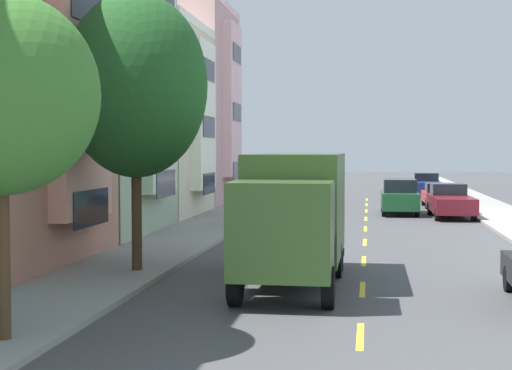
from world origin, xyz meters
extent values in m
plane|color=#424244|center=(0.00, 30.00, 0.00)|extent=(160.00, 160.00, 0.00)
cube|color=gray|center=(-7.10, 28.00, 0.07)|extent=(3.20, 120.00, 0.14)
cube|color=yellow|center=(0.00, 7.00, 0.00)|extent=(0.14, 2.20, 0.01)
cube|color=yellow|center=(0.00, 12.00, 0.00)|extent=(0.14, 2.20, 0.01)
cube|color=yellow|center=(0.00, 17.00, 0.00)|extent=(0.14, 2.20, 0.01)
cube|color=yellow|center=(0.00, 22.00, 0.00)|extent=(0.14, 2.20, 0.01)
cube|color=yellow|center=(0.00, 27.00, 0.00)|extent=(0.14, 2.20, 0.01)
cube|color=yellow|center=(0.00, 32.00, 0.00)|extent=(0.14, 2.20, 0.01)
cube|color=yellow|center=(0.00, 37.00, 0.00)|extent=(0.14, 2.20, 0.01)
cube|color=yellow|center=(0.00, 42.00, 0.00)|extent=(0.14, 2.20, 0.01)
cube|color=yellow|center=(0.00, 47.00, 0.00)|extent=(0.14, 2.20, 0.01)
cube|color=#E19B83|center=(-8.42, 14.44, 5.44)|extent=(0.55, 3.81, 7.86)
cube|color=#1E232D|center=(-8.13, 14.44, 1.81)|extent=(0.04, 2.89, 1.10)
cube|color=#1E232D|center=(-8.13, 14.44, 4.84)|extent=(0.04, 2.89, 1.10)
cube|color=#1E232D|center=(-8.13, 14.44, 7.86)|extent=(0.04, 2.89, 1.10)
cube|color=#99AD8E|center=(-14.21, 23.10, 6.00)|extent=(11.02, 8.46, 11.99)
cube|color=beige|center=(-8.42, 23.10, 6.48)|extent=(0.55, 3.81, 9.35)
cube|color=#1E232D|center=(-8.13, 23.10, 2.16)|extent=(0.04, 2.89, 1.10)
cube|color=#1E232D|center=(-8.13, 23.10, 5.76)|extent=(0.04, 2.89, 1.10)
cube|color=#1E232D|center=(-8.13, 23.10, 9.35)|extent=(0.04, 2.89, 1.10)
cube|color=beige|center=(-14.95, 31.76, 4.92)|extent=(12.50, 8.46, 9.84)
cube|color=white|center=(-8.95, 31.76, 10.06)|extent=(0.60, 8.46, 0.44)
cube|color=white|center=(-8.42, 31.76, 5.31)|extent=(0.55, 3.81, 7.67)
cube|color=#1E232D|center=(-8.13, 31.76, 1.77)|extent=(0.04, 2.89, 1.10)
cube|color=#1E232D|center=(-8.13, 31.76, 4.72)|extent=(0.04, 2.89, 1.10)
cube|color=#1E232D|center=(-8.13, 31.76, 7.67)|extent=(0.04, 2.89, 1.10)
cube|color=#CC9E9E|center=(-15.04, 40.42, 6.13)|extent=(12.67, 8.46, 12.26)
cube|color=#FECACA|center=(-8.95, 40.42, 12.48)|extent=(0.60, 8.46, 0.44)
cube|color=#FECACA|center=(-8.42, 40.42, 6.62)|extent=(0.55, 3.81, 9.57)
cube|color=#1E232D|center=(-8.13, 40.42, 2.21)|extent=(0.04, 2.89, 1.10)
cube|color=#1E232D|center=(-8.13, 40.42, 5.89)|extent=(0.04, 2.89, 1.10)
cube|color=#1E232D|center=(-8.13, 40.42, 9.57)|extent=(0.04, 2.89, 1.10)
cylinder|color=#47331E|center=(-6.40, 5.27, 1.68)|extent=(0.24, 0.24, 3.07)
ellipsoid|color=#387028|center=(-6.40, 5.27, 4.59)|extent=(3.54, 3.54, 3.67)
cylinder|color=#47331E|center=(-6.40, 13.39, 1.78)|extent=(0.29, 0.29, 3.29)
ellipsoid|color=#1E4C1E|center=(-6.40, 13.39, 5.39)|extent=(4.06, 4.06, 5.24)
cube|color=#2D471E|center=(-1.80, 13.35, 2.06)|extent=(2.41, 5.37, 2.80)
cube|color=#2D471E|center=(-1.81, 9.52, 1.76)|extent=(2.31, 1.91, 2.20)
cube|color=black|center=(-1.81, 8.62, 2.24)|extent=(2.02, 0.09, 0.97)
cube|color=black|center=(-1.79, 15.95, 0.43)|extent=(2.40, 0.17, 0.24)
cylinder|color=black|center=(-2.87, 9.47, 0.48)|extent=(0.28, 0.96, 0.96)
cylinder|color=black|center=(-0.75, 9.47, 0.48)|extent=(0.28, 0.96, 0.96)
cylinder|color=black|center=(-2.85, 14.84, 0.48)|extent=(0.28, 0.96, 0.96)
cylinder|color=black|center=(-0.73, 14.83, 0.48)|extent=(0.28, 0.96, 0.96)
cylinder|color=black|center=(-2.86, 13.74, 0.48)|extent=(0.28, 0.96, 0.96)
cylinder|color=black|center=(-0.74, 13.73, 0.48)|extent=(0.28, 0.96, 0.96)
cube|color=navy|center=(4.41, 50.89, 0.73)|extent=(2.13, 5.35, 0.80)
cube|color=black|center=(4.44, 52.06, 1.43)|extent=(1.80, 1.63, 0.60)
cylinder|color=black|center=(5.35, 52.67, 0.33)|extent=(0.24, 0.67, 0.66)
cylinder|color=black|center=(3.57, 52.71, 0.33)|extent=(0.24, 0.67, 0.66)
cylinder|color=black|center=(5.25, 49.07, 0.33)|extent=(0.24, 0.67, 0.66)
cylinder|color=black|center=(3.47, 49.11, 0.33)|extent=(0.24, 0.67, 0.66)
cube|color=#7A9EC6|center=(-4.42, 44.68, 0.64)|extent=(1.84, 4.04, 0.62)
cube|color=black|center=(-4.43, 45.16, 1.23)|extent=(1.57, 1.72, 0.55)
cylinder|color=black|center=(-5.14, 43.30, 0.33)|extent=(0.24, 0.67, 0.66)
cylinder|color=black|center=(-3.62, 43.34, 0.33)|extent=(0.24, 0.67, 0.66)
cylinder|color=black|center=(-5.21, 46.02, 0.33)|extent=(0.24, 0.67, 0.66)
cylinder|color=black|center=(-3.70, 46.06, 0.33)|extent=(0.24, 0.67, 0.66)
cube|color=maroon|center=(4.36, 33.14, 0.73)|extent=(2.12, 5.35, 0.80)
cube|color=black|center=(4.33, 34.31, 1.43)|extent=(1.80, 1.63, 0.60)
cylinder|color=black|center=(5.21, 34.96, 0.33)|extent=(0.24, 0.67, 0.66)
cylinder|color=black|center=(3.43, 34.92, 0.33)|extent=(0.24, 0.67, 0.66)
cylinder|color=black|center=(5.29, 31.36, 0.33)|extent=(0.24, 0.67, 0.66)
cylinder|color=black|center=(3.51, 31.32, 0.33)|extent=(0.24, 0.67, 0.66)
cylinder|color=black|center=(3.66, 12.23, 0.33)|extent=(0.23, 0.66, 0.66)
cube|color=orange|center=(-4.26, 26.68, 0.64)|extent=(1.79, 4.02, 0.62)
cube|color=black|center=(-4.25, 27.16, 1.23)|extent=(1.55, 1.70, 0.55)
cylinder|color=black|center=(-5.04, 25.33, 0.33)|extent=(0.23, 0.66, 0.66)
cylinder|color=black|center=(-3.52, 25.31, 0.33)|extent=(0.23, 0.66, 0.66)
cylinder|color=black|center=(-5.00, 28.05, 0.33)|extent=(0.23, 0.66, 0.66)
cylinder|color=black|center=(-3.48, 28.02, 0.33)|extent=(0.23, 0.66, 0.66)
cube|color=#AD1E1E|center=(4.33, 40.38, 0.64)|extent=(1.80, 4.03, 0.62)
cube|color=black|center=(4.33, 39.90, 1.23)|extent=(1.56, 1.70, 0.55)
cylinder|color=black|center=(5.07, 41.75, 0.33)|extent=(0.23, 0.66, 0.66)
cylinder|color=black|center=(3.55, 41.73, 0.33)|extent=(0.23, 0.66, 0.66)
cylinder|color=black|center=(5.11, 39.03, 0.33)|extent=(0.23, 0.66, 0.66)
cylinder|color=black|center=(3.59, 39.01, 0.33)|extent=(0.23, 0.66, 0.66)
cube|color=#195B60|center=(-4.32, 52.00, 0.64)|extent=(1.92, 4.74, 0.62)
cube|color=black|center=(-4.33, 52.37, 1.23)|extent=(1.66, 2.86, 0.55)
cylinder|color=black|center=(-5.09, 50.38, 0.33)|extent=(0.23, 0.66, 0.66)
cylinder|color=black|center=(-3.49, 50.42, 0.33)|extent=(0.23, 0.66, 0.66)
cylinder|color=black|center=(-5.16, 53.58, 0.33)|extent=(0.23, 0.66, 0.66)
cylinder|color=black|center=(-3.56, 53.61, 0.33)|extent=(0.23, 0.66, 0.66)
cube|color=#194C28|center=(1.80, 35.06, 0.78)|extent=(1.95, 4.80, 0.90)
cube|color=black|center=(1.80, 35.06, 1.58)|extent=(1.72, 2.78, 0.70)
cylinder|color=black|center=(2.67, 36.69, 0.33)|extent=(0.22, 0.66, 0.66)
cylinder|color=black|center=(0.94, 36.69, 0.33)|extent=(0.22, 0.66, 0.66)
cylinder|color=black|center=(2.67, 33.42, 0.33)|extent=(0.22, 0.66, 0.66)
cylinder|color=black|center=(0.94, 33.42, 0.33)|extent=(0.22, 0.66, 0.66)
camera|label=1|loc=(0.15, -7.83, 3.61)|focal=54.29mm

